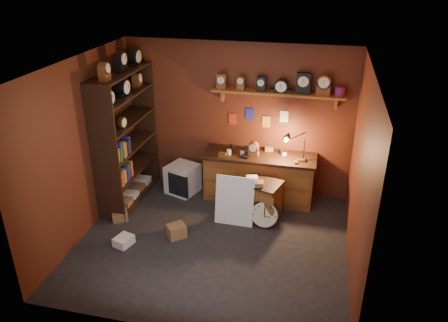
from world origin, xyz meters
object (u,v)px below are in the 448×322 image
Objects in this scene: shelving_unit at (124,133)px; low_cabinet at (262,199)px; big_round_clock at (265,214)px; workbench at (259,174)px.

low_cabinet is (2.41, -0.14, -0.89)m from shelving_unit.
workbench is at bearing 105.00° from big_round_clock.
shelving_unit is at bearing 170.95° from big_round_clock.
shelving_unit reaches higher than low_cabinet.
big_round_clock is (2.50, -0.40, -1.02)m from shelving_unit.
big_round_clock is (0.24, -0.89, -0.24)m from workbench.
workbench is 2.59× the size of low_cabinet.
big_round_clock is at bearing -54.23° from low_cabinet.
low_cabinet is (0.15, -0.64, -0.11)m from workbench.
shelving_unit reaches higher than workbench.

